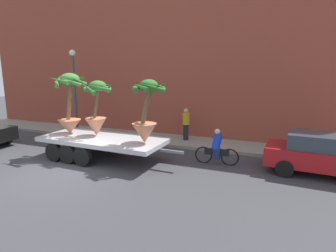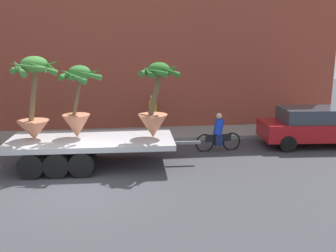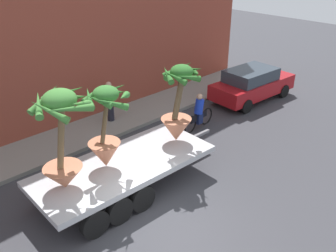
{
  "view_description": "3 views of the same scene",
  "coord_description": "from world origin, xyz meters",
  "px_view_note": "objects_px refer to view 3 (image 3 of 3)",
  "views": [
    {
      "loc": [
        7.61,
        -7.92,
        3.94
      ],
      "look_at": [
        3.36,
        2.38,
        1.68
      ],
      "focal_mm": 30.35,
      "sensor_mm": 36.0,
      "label": 1
    },
    {
      "loc": [
        1.48,
        -10.31,
        4.19
      ],
      "look_at": [
        3.01,
        2.16,
        1.33
      ],
      "focal_mm": 39.68,
      "sensor_mm": 36.0,
      "label": 2
    },
    {
      "loc": [
        -5.14,
        -5.49,
        6.91
      ],
      "look_at": [
        2.57,
        2.51,
        1.3
      ],
      "focal_mm": 39.27,
      "sensor_mm": 36.0,
      "label": 3
    }
  ],
  "objects_px": {
    "cyclist": "(199,113)",
    "parked_car": "(252,84)",
    "potted_palm_rear": "(106,131)",
    "pedestrian_near_gate": "(110,101)",
    "potted_palm_middle": "(62,141)",
    "flatbed_trailer": "(118,172)",
    "potted_palm_front": "(178,108)"
  },
  "relations": [
    {
      "from": "potted_palm_middle",
      "to": "pedestrian_near_gate",
      "type": "bearing_deg",
      "value": 43.18
    },
    {
      "from": "potted_palm_rear",
      "to": "parked_car",
      "type": "distance_m",
      "value": 9.43
    },
    {
      "from": "parked_car",
      "to": "pedestrian_near_gate",
      "type": "height_order",
      "value": "pedestrian_near_gate"
    },
    {
      "from": "flatbed_trailer",
      "to": "potted_palm_middle",
      "type": "xyz_separation_m",
      "value": [
        -1.55,
        0.1,
        1.6
      ]
    },
    {
      "from": "pedestrian_near_gate",
      "to": "potted_palm_rear",
      "type": "bearing_deg",
      "value": -126.33
    },
    {
      "from": "potted_palm_middle",
      "to": "cyclist",
      "type": "distance_m",
      "value": 6.88
    },
    {
      "from": "potted_palm_rear",
      "to": "cyclist",
      "type": "relative_size",
      "value": 1.33
    },
    {
      "from": "flatbed_trailer",
      "to": "parked_car",
      "type": "bearing_deg",
      "value": 9.28
    },
    {
      "from": "cyclist",
      "to": "parked_car",
      "type": "bearing_deg",
      "value": 3.57
    },
    {
      "from": "potted_palm_middle",
      "to": "potted_palm_front",
      "type": "bearing_deg",
      "value": -2.9
    },
    {
      "from": "potted_palm_front",
      "to": "cyclist",
      "type": "bearing_deg",
      "value": 27.35
    },
    {
      "from": "potted_palm_rear",
      "to": "cyclist",
      "type": "height_order",
      "value": "potted_palm_rear"
    },
    {
      "from": "flatbed_trailer",
      "to": "potted_palm_front",
      "type": "bearing_deg",
      "value": -2.46
    },
    {
      "from": "cyclist",
      "to": "pedestrian_near_gate",
      "type": "height_order",
      "value": "pedestrian_near_gate"
    },
    {
      "from": "cyclist",
      "to": "parked_car",
      "type": "xyz_separation_m",
      "value": [
        4.07,
        0.25,
        0.16
      ]
    },
    {
      "from": "cyclist",
      "to": "pedestrian_near_gate",
      "type": "relative_size",
      "value": 1.08
    },
    {
      "from": "potted_palm_middle",
      "to": "flatbed_trailer",
      "type": "bearing_deg",
      "value": -3.6
    },
    {
      "from": "cyclist",
      "to": "parked_car",
      "type": "relative_size",
      "value": 0.41
    },
    {
      "from": "cyclist",
      "to": "potted_palm_front",
      "type": "bearing_deg",
      "value": -152.65
    },
    {
      "from": "potted_palm_rear",
      "to": "potted_palm_middle",
      "type": "height_order",
      "value": "potted_palm_middle"
    },
    {
      "from": "cyclist",
      "to": "pedestrian_near_gate",
      "type": "xyz_separation_m",
      "value": [
        -2.33,
        2.84,
        0.37
      ]
    },
    {
      "from": "potted_palm_front",
      "to": "flatbed_trailer",
      "type": "bearing_deg",
      "value": 177.54
    },
    {
      "from": "potted_palm_rear",
      "to": "potted_palm_middle",
      "type": "bearing_deg",
      "value": -175.6
    },
    {
      "from": "cyclist",
      "to": "pedestrian_near_gate",
      "type": "distance_m",
      "value": 3.7
    },
    {
      "from": "parked_car",
      "to": "pedestrian_near_gate",
      "type": "bearing_deg",
      "value": 157.99
    },
    {
      "from": "flatbed_trailer",
      "to": "pedestrian_near_gate",
      "type": "distance_m",
      "value": 4.89
    },
    {
      "from": "potted_palm_middle",
      "to": "pedestrian_near_gate",
      "type": "height_order",
      "value": "potted_palm_middle"
    },
    {
      "from": "potted_palm_front",
      "to": "cyclist",
      "type": "xyz_separation_m",
      "value": [
        2.58,
        1.34,
        -1.44
      ]
    },
    {
      "from": "parked_car",
      "to": "flatbed_trailer",
      "type": "bearing_deg",
      "value": -170.72
    },
    {
      "from": "potted_palm_front",
      "to": "pedestrian_near_gate",
      "type": "bearing_deg",
      "value": 86.58
    },
    {
      "from": "potted_palm_middle",
      "to": "parked_car",
      "type": "height_order",
      "value": "potted_palm_middle"
    },
    {
      "from": "potted_palm_rear",
      "to": "pedestrian_near_gate",
      "type": "distance_m",
      "value": 4.93
    }
  ]
}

